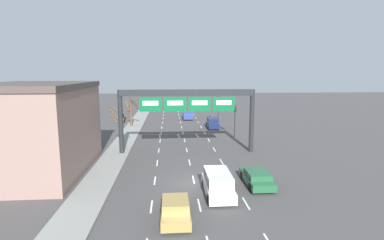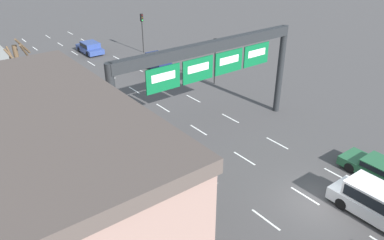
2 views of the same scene
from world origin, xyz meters
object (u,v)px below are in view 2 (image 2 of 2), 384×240
(car_blue, at_px, (90,47))
(tree_bare_closest, at_px, (18,64))
(traffic_light_mid_block, at_px, (215,52))
(traffic_light_near_gantry, at_px, (142,25))
(suv_navy, at_px, (158,61))
(suv_white, at_px, (378,202))
(car_green, at_px, (380,169))
(tree_bare_second, at_px, (93,119))
(sign_gantry, at_px, (211,64))

(car_blue, height_order, tree_bare_closest, tree_bare_closest)
(traffic_light_mid_block, distance_m, tree_bare_closest, 18.32)
(traffic_light_near_gantry, bearing_deg, suv_navy, -106.81)
(suv_navy, height_order, suv_white, suv_white)
(car_blue, xyz_separation_m, traffic_light_mid_block, (5.59, -17.17, 2.51))
(traffic_light_mid_block, bearing_deg, suv_navy, 107.26)
(car_blue, bearing_deg, suv_navy, -71.44)
(traffic_light_near_gantry, height_order, tree_bare_closest, tree_bare_closest)
(car_green, bearing_deg, tree_bare_second, 135.74)
(car_green, height_order, tree_bare_second, tree_bare_second)
(suv_navy, height_order, tree_bare_closest, tree_bare_closest)
(suv_navy, relative_size, suv_white, 0.83)
(car_blue, height_order, suv_white, suv_white)
(car_blue, height_order, car_green, car_blue)
(suv_navy, bearing_deg, tree_bare_second, -135.88)
(car_blue, xyz_separation_m, suv_white, (-0.05, -37.13, 0.23))
(car_blue, relative_size, tree_bare_closest, 0.84)
(suv_white, bearing_deg, sign_gantry, 97.35)
(suv_white, xyz_separation_m, traffic_light_mid_block, (5.64, 19.97, 2.27))
(tree_bare_second, bearing_deg, suv_navy, 44.12)
(suv_navy, xyz_separation_m, tree_bare_second, (-12.94, -12.55, 2.01))
(suv_navy, xyz_separation_m, traffic_light_near_gantry, (1.96, 6.49, 2.42))
(tree_bare_closest, bearing_deg, car_green, -63.97)
(tree_bare_closest, distance_m, tree_bare_second, 15.10)
(traffic_light_mid_block, bearing_deg, sign_gantry, -132.42)
(traffic_light_near_gantry, bearing_deg, car_green, -93.54)
(car_blue, distance_m, car_green, 35.57)
(traffic_light_near_gantry, xyz_separation_m, tree_bare_second, (-14.90, -19.04, -0.41))
(suv_white, height_order, tree_bare_closest, tree_bare_closest)
(car_blue, height_order, traffic_light_mid_block, traffic_light_mid_block)
(car_green, bearing_deg, car_blue, 95.55)
(sign_gantry, xyz_separation_m, tree_bare_closest, (-8.48, 17.34, -2.85))
(car_green, distance_m, traffic_light_near_gantry, 31.83)
(traffic_light_near_gantry, relative_size, traffic_light_mid_block, 1.04)
(car_blue, relative_size, traffic_light_near_gantry, 0.92)
(car_green, height_order, traffic_light_mid_block, traffic_light_mid_block)
(car_green, distance_m, tree_bare_second, 18.22)
(suv_navy, distance_m, tree_bare_second, 18.14)
(traffic_light_near_gantry, distance_m, tree_bare_second, 24.18)
(car_blue, bearing_deg, tree_bare_second, -112.63)
(suv_navy, distance_m, traffic_light_near_gantry, 7.20)
(car_green, height_order, suv_navy, suv_navy)
(sign_gantry, xyz_separation_m, car_blue, (1.61, 25.05, -4.88))
(car_blue, xyz_separation_m, tree_bare_closest, (-10.09, -7.71, 2.02))
(suv_navy, bearing_deg, car_green, -90.00)
(car_blue, relative_size, car_green, 0.96)
(sign_gantry, bearing_deg, traffic_light_near_gantry, 71.78)
(suv_navy, bearing_deg, traffic_light_near_gantry, 73.19)
(car_green, xyz_separation_m, traffic_light_near_gantry, (1.96, 31.65, 2.73))
(tree_bare_closest, bearing_deg, traffic_light_mid_block, -31.10)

